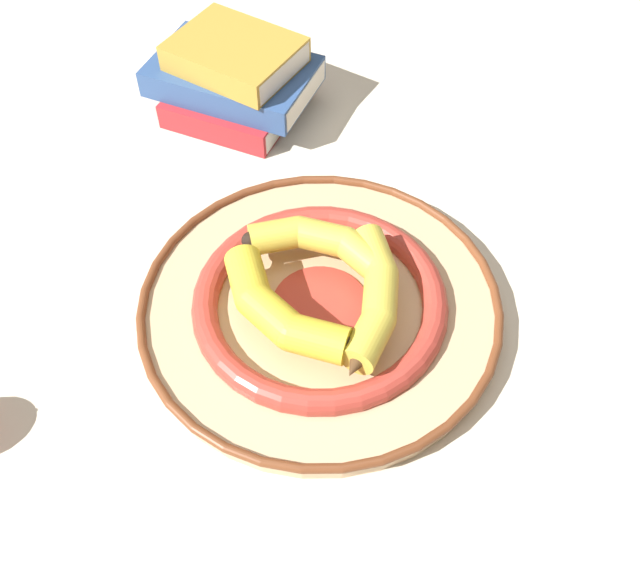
# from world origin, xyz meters

# --- Properties ---
(ground_plane) EXTENTS (2.80, 2.80, 0.00)m
(ground_plane) POSITION_xyz_m (0.00, 0.00, 0.00)
(ground_plane) COLOR beige
(decorative_bowl) EXTENTS (0.38, 0.38, 0.04)m
(decorative_bowl) POSITION_xyz_m (0.00, 0.03, 0.02)
(decorative_bowl) COLOR tan
(decorative_bowl) RESTS_ON ground_plane
(banana_a) EXTENTS (0.14, 0.14, 0.04)m
(banana_a) POSITION_xyz_m (-0.04, 0.07, 0.06)
(banana_a) COLOR yellow
(banana_a) RESTS_ON decorative_bowl
(banana_b) EXTENTS (0.19, 0.05, 0.03)m
(banana_b) POSITION_xyz_m (-0.02, -0.02, 0.05)
(banana_b) COLOR gold
(banana_b) RESTS_ON decorative_bowl
(banana_c) EXTENTS (0.08, 0.17, 0.03)m
(banana_c) POSITION_xyz_m (0.05, 0.03, 0.05)
(banana_c) COLOR gold
(banana_c) RESTS_ON decorative_bowl
(book_stack) EXTENTS (0.19, 0.24, 0.10)m
(book_stack) POSITION_xyz_m (0.33, 0.17, 0.05)
(book_stack) COLOR #AD2328
(book_stack) RESTS_ON ground_plane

